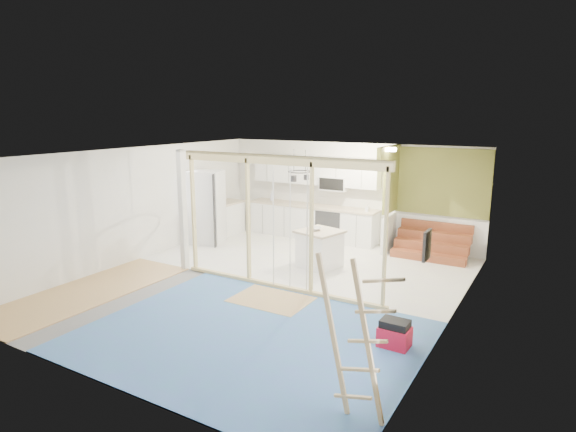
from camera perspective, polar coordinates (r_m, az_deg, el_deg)
The scene contains 17 objects.
room at distance 9.25m, azimuth -2.71°, elevation -0.68°, with size 7.01×8.01×2.61m.
floor_overlays at distance 9.62m, azimuth -2.06°, elevation -8.17°, with size 7.00×8.00×0.03m.
stud_frame at distance 9.33m, azimuth -4.13°, elevation 1.34°, with size 4.66×0.14×2.60m.
base_cabinets at distance 13.04m, azimuth -0.58°, elevation -0.63°, with size 4.45×2.24×0.93m.
upper_cabinets at distance 12.84m, azimuth 3.41°, elevation 5.27°, with size 3.60×0.41×0.85m.
green_partition at distance 11.82m, azimuth 15.56°, elevation -0.05°, with size 2.25×1.51×2.60m.
pot_rack at distance 10.88m, azimuth 1.33°, elevation 4.99°, with size 0.52×0.52×0.72m.
sheathing_panel at distance 6.09m, azimuth 14.99°, elevation -7.93°, with size 0.02×4.00×2.60m, color tan.
electrical_panel at distance 6.56m, azimuth 16.14°, elevation -3.36°, with size 0.04×0.30×0.40m, color #333438.
ceiling_light at distance 11.16m, azimuth 11.92°, elevation 7.72°, with size 0.32×0.32×0.08m, color #FFEABF.
fridge at distance 12.64m, azimuth -9.64°, elevation 1.03°, with size 1.06×1.03×1.90m.
island at distance 10.61m, azimuth 3.77°, elevation -3.94°, with size 1.04×1.04×0.84m.
bowl at distance 10.51m, azimuth 3.24°, elevation -1.52°, with size 0.27×0.27×0.07m, color silver.
soap_bottle_a at distance 13.52m, azimuth -1.91°, elevation 2.41°, with size 0.11×0.11×0.28m, color silver.
soap_bottle_b at distance 12.15m, azimuth 9.39°, elevation 0.93°, with size 0.08×0.08×0.18m, color silver.
toolbox at distance 7.34m, azimuth 12.52°, elevation -13.54°, with size 0.45×0.34×0.42m.
ladder at distance 5.42m, azimuth 7.89°, elevation -14.31°, with size 0.99×0.06×1.84m.
Camera 1 is at (4.91, -7.56, 3.35)m, focal length 30.00 mm.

